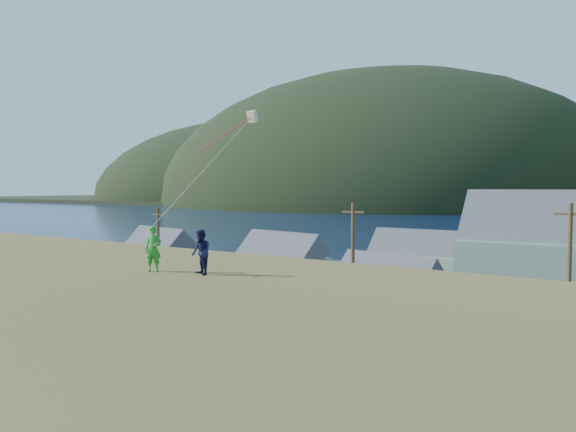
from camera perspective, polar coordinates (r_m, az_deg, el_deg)
The scene contains 13 objects.
ground at distance 36.62m, azimuth 6.53°, elevation -12.95°, with size 900.00×900.00×0.00m, color #0A1638.
grass_strip at distance 34.92m, azimuth 4.94°, elevation -13.66°, with size 110.00×8.00×0.10m, color #4C3D19.
waterfront_lot at distance 51.82m, azimuth 15.53°, elevation -8.23°, with size 72.00×36.00×0.12m, color #28282B.
wharf at distance 75.18m, azimuth 16.98°, elevation -4.47°, with size 26.00×14.00×0.90m, color gray.
shed_teal at distance 60.09m, azimuth -13.53°, elevation -4.19°, with size 10.00×7.97×7.02m.
shed_palegreen_near at distance 54.61m, azimuth -1.09°, elevation -4.89°, with size 10.25×7.44×6.79m.
shed_white at distance 41.30m, azimuth 9.65°, elevation -7.73°, with size 8.64×6.54×6.22m.
shed_palegreen_far at distance 59.14m, azimuth 13.12°, elevation -4.30°, with size 10.18×5.84×6.83m.
utility_poles at distance 37.96m, azimuth 4.80°, elevation -5.44°, with size 31.62×0.24×9.09m.
parked_cars at distance 58.84m, azimuth 9.08°, elevation -6.05°, with size 24.07×13.22×1.54m.
kite_flyer_green at distance 19.37m, azimuth -13.53°, elevation -3.26°, with size 0.56×0.37×1.54m, color green.
kite_flyer_navy at distance 18.36m, azimuth -8.84°, elevation -3.66°, with size 0.71×0.56×1.47m, color #141537.
kite_rig at distance 28.02m, azimuth -4.18°, elevation 9.65°, with size 2.16×4.84×10.83m.
Camera 1 is at (16.57, -31.07, 10.05)m, focal length 35.00 mm.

